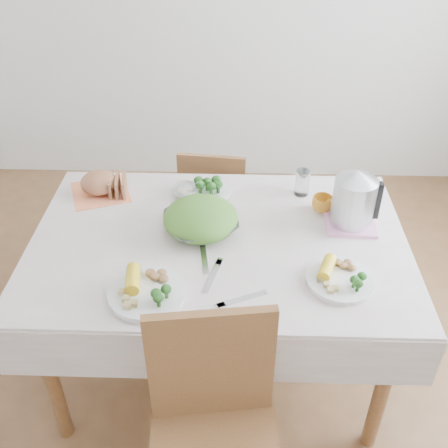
{
  "coord_description": "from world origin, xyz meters",
  "views": [
    {
      "loc": [
        0.07,
        -1.65,
        2.05
      ],
      "look_at": [
        0.02,
        0.02,
        0.82
      ],
      "focal_mm": 42.0,
      "sensor_mm": 36.0,
      "label": 1
    }
  ],
  "objects_px": {
    "dinner_plate_right": "(340,280)",
    "electric_kettle": "(354,199)",
    "yellow_mug": "(322,204)",
    "dinner_plate_left": "(147,293)",
    "chair_far": "(217,195)",
    "salad_bowl": "(201,224)",
    "dining_table": "(219,307)"
  },
  "relations": [
    {
      "from": "dinner_plate_left",
      "to": "yellow_mug",
      "type": "relative_size",
      "value": 3.07
    },
    {
      "from": "chair_far",
      "to": "dinner_plate_right",
      "type": "xyz_separation_m",
      "value": [
        0.49,
        -1.02,
        0.31
      ]
    },
    {
      "from": "salad_bowl",
      "to": "electric_kettle",
      "type": "height_order",
      "value": "electric_kettle"
    },
    {
      "from": "dinner_plate_right",
      "to": "yellow_mug",
      "type": "bearing_deg",
      "value": 91.55
    },
    {
      "from": "dinner_plate_right",
      "to": "electric_kettle",
      "type": "distance_m",
      "value": 0.39
    },
    {
      "from": "chair_far",
      "to": "yellow_mug",
      "type": "distance_m",
      "value": 0.81
    },
    {
      "from": "dinner_plate_left",
      "to": "electric_kettle",
      "type": "bearing_deg",
      "value": 30.08
    },
    {
      "from": "dinner_plate_right",
      "to": "electric_kettle",
      "type": "height_order",
      "value": "electric_kettle"
    },
    {
      "from": "dining_table",
      "to": "salad_bowl",
      "type": "xyz_separation_m",
      "value": [
        -0.07,
        0.05,
        0.42
      ]
    },
    {
      "from": "dining_table",
      "to": "yellow_mug",
      "type": "relative_size",
      "value": 15.62
    },
    {
      "from": "dining_table",
      "to": "chair_far",
      "type": "relative_size",
      "value": 1.75
    },
    {
      "from": "dinner_plate_left",
      "to": "dinner_plate_right",
      "type": "distance_m",
      "value": 0.69
    },
    {
      "from": "dining_table",
      "to": "dinner_plate_left",
      "type": "xyz_separation_m",
      "value": [
        -0.24,
        -0.33,
        0.4
      ]
    },
    {
      "from": "chair_far",
      "to": "dinner_plate_left",
      "type": "bearing_deg",
      "value": 86.75
    },
    {
      "from": "dinner_plate_right",
      "to": "yellow_mug",
      "type": "height_order",
      "value": "yellow_mug"
    },
    {
      "from": "dinner_plate_right",
      "to": "chair_far",
      "type": "bearing_deg",
      "value": 115.74
    },
    {
      "from": "dinner_plate_left",
      "to": "dinner_plate_right",
      "type": "bearing_deg",
      "value": 7.54
    },
    {
      "from": "electric_kettle",
      "to": "chair_far",
      "type": "bearing_deg",
      "value": 115.76
    },
    {
      "from": "chair_far",
      "to": "salad_bowl",
      "type": "xyz_separation_m",
      "value": [
        -0.03,
        -0.73,
        0.33
      ]
    },
    {
      "from": "dinner_plate_left",
      "to": "yellow_mug",
      "type": "height_order",
      "value": "yellow_mug"
    },
    {
      "from": "salad_bowl",
      "to": "yellow_mug",
      "type": "bearing_deg",
      "value": 17.9
    },
    {
      "from": "chair_far",
      "to": "dinner_plate_left",
      "type": "height_order",
      "value": "chair_far"
    },
    {
      "from": "dining_table",
      "to": "dinner_plate_right",
      "type": "xyz_separation_m",
      "value": [
        0.45,
        -0.24,
        0.4
      ]
    },
    {
      "from": "yellow_mug",
      "to": "dinner_plate_left",
      "type": "bearing_deg",
      "value": -141.06
    },
    {
      "from": "salad_bowl",
      "to": "yellow_mug",
      "type": "relative_size",
      "value": 3.16
    },
    {
      "from": "dining_table",
      "to": "electric_kettle",
      "type": "xyz_separation_m",
      "value": [
        0.54,
        0.12,
        0.51
      ]
    },
    {
      "from": "dining_table",
      "to": "dinner_plate_right",
      "type": "relative_size",
      "value": 5.61
    },
    {
      "from": "dinner_plate_left",
      "to": "electric_kettle",
      "type": "xyz_separation_m",
      "value": [
        0.77,
        0.45,
        0.11
      ]
    },
    {
      "from": "chair_far",
      "to": "yellow_mug",
      "type": "height_order",
      "value": "chair_far"
    },
    {
      "from": "chair_far",
      "to": "dinner_plate_right",
      "type": "distance_m",
      "value": 1.17
    },
    {
      "from": "electric_kettle",
      "to": "dining_table",
      "type": "bearing_deg",
      "value": 176.47
    },
    {
      "from": "dinner_plate_right",
      "to": "electric_kettle",
      "type": "xyz_separation_m",
      "value": [
        0.09,
        0.36,
        0.11
      ]
    }
  ]
}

